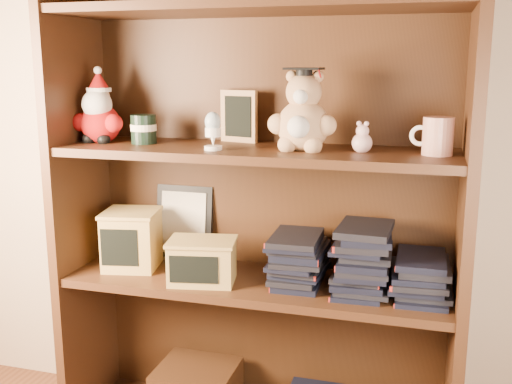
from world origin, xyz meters
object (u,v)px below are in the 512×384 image
Objects in this scene: bookcase at (260,202)px; grad_teddy_bear at (303,118)px; treats_box at (132,239)px; teacher_mug at (437,136)px.

bookcase is 6.80× the size of grad_teddy_bear.
bookcase is 0.43m from treats_box.
bookcase reaches higher than grad_teddy_bear.
bookcase reaches higher than treats_box.
bookcase is 0.55m from teacher_mug.
grad_teddy_bear is 0.68m from treats_box.
bookcase is at bearing 157.63° from grad_teddy_bear.
grad_teddy_bear is 2.07× the size of teacher_mug.
teacher_mug is (0.50, -0.05, 0.22)m from bookcase.
grad_teddy_bear is at bearing -22.37° from bookcase.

